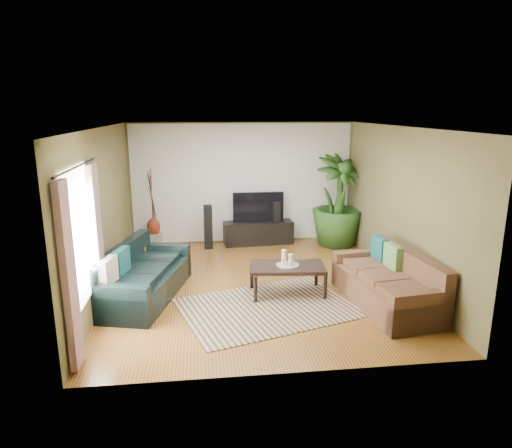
{
  "coord_description": "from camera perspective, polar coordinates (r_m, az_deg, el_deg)",
  "views": [
    {
      "loc": [
        -0.92,
        -7.39,
        2.99
      ],
      "look_at": [
        0.0,
        0.2,
        1.05
      ],
      "focal_mm": 32.0,
      "sensor_mm": 36.0,
      "label": 1
    }
  ],
  "objects": [
    {
      "name": "side_table",
      "position": [
        8.7,
        -15.39,
        -4.34
      ],
      "size": [
        0.63,
        0.63,
        0.59
      ],
      "primitive_type": "cube",
      "rotation": [
        0.0,
        0.0,
        0.15
      ],
      "color": "#955230",
      "rests_on": "floor"
    },
    {
      "name": "tv_stand",
      "position": [
        10.34,
        0.28,
        -1.08
      ],
      "size": [
        1.58,
        0.58,
        0.52
      ],
      "primitive_type": "cube",
      "rotation": [
        0.0,
        0.0,
        0.07
      ],
      "color": "black",
      "rests_on": "floor"
    },
    {
      "name": "candle_mid",
      "position": [
        7.45,
        4.35,
        -4.49
      ],
      "size": [
        0.08,
        0.08,
        0.19
      ],
      "primitive_type": "cylinder",
      "color": "beige",
      "rests_on": "candle_tray"
    },
    {
      "name": "wall_front",
      "position": [
        5.01,
        4.08,
        -4.94
      ],
      "size": [
        5.0,
        0.0,
        5.0
      ],
      "primitive_type": "plane",
      "rotation": [
        -1.57,
        0.0,
        0.0
      ],
      "color": "brown",
      "rests_on": "ground"
    },
    {
      "name": "pedestal",
      "position": [
        10.34,
        -12.59,
        -2.0
      ],
      "size": [
        0.39,
        0.39,
        0.31
      ],
      "primitive_type": "cube",
      "rotation": [
        0.0,
        0.0,
        0.28
      ],
      "color": "gray",
      "rests_on": "floor"
    },
    {
      "name": "area_rug",
      "position": [
        7.16,
        1.46,
        -10.39
      ],
      "size": [
        2.99,
        2.5,
        0.01
      ],
      "primitive_type": "cube",
      "rotation": [
        0.0,
        0.0,
        0.3
      ],
      "color": "tan",
      "rests_on": "floor"
    },
    {
      "name": "curtain_far",
      "position": [
        6.96,
        -19.19,
        -1.91
      ],
      "size": [
        0.08,
        0.35,
        2.2
      ],
      "primitive_type": "cube",
      "color": "gray",
      "rests_on": "ground"
    },
    {
      "name": "sofa_left",
      "position": [
        7.61,
        -13.84,
        -5.89
      ],
      "size": [
        1.46,
        2.35,
        0.85
      ],
      "primitive_type": "cube",
      "rotation": [
        0.0,
        0.0,
        1.31
      ],
      "color": "black",
      "rests_on": "floor"
    },
    {
      "name": "television",
      "position": [
        10.19,
        0.28,
        2.14
      ],
      "size": [
        1.14,
        0.06,
        0.67
      ],
      "primitive_type": "cube",
      "color": "black",
      "rests_on": "tv_stand"
    },
    {
      "name": "vase",
      "position": [
        10.26,
        -12.68,
        -0.39
      ],
      "size": [
        0.29,
        0.29,
        0.4
      ],
      "primitive_type": "ellipsoid",
      "color": "maroon",
      "rests_on": "pedestal"
    },
    {
      "name": "curtain_rod",
      "position": [
        6.02,
        -21.54,
        6.67
      ],
      "size": [
        0.03,
        1.9,
        0.03
      ],
      "primitive_type": "cylinder",
      "rotation": [
        1.57,
        0.0,
        0.0
      ],
      "color": "black",
      "rests_on": "ground"
    },
    {
      "name": "candle_short",
      "position": [
        7.55,
        4.43,
        -4.35
      ],
      "size": [
        0.08,
        0.08,
        0.15
      ],
      "primitive_type": "cylinder",
      "color": "white",
      "rests_on": "candle_tray"
    },
    {
      "name": "wall_right",
      "position": [
        8.31,
        17.57,
        2.18
      ],
      "size": [
        0.0,
        5.5,
        5.5
      ],
      "primitive_type": "plane",
      "rotation": [
        1.57,
        0.0,
        -1.57
      ],
      "color": "brown",
      "rests_on": "ground"
    },
    {
      "name": "wall_back",
      "position": [
        10.31,
        -1.71,
        5.09
      ],
      "size": [
        5.0,
        0.0,
        5.0
      ],
      "primitive_type": "plane",
      "rotation": [
        1.57,
        0.0,
        0.0
      ],
      "color": "brown",
      "rests_on": "ground"
    },
    {
      "name": "candle_tall",
      "position": [
        7.49,
        3.5,
        -4.15
      ],
      "size": [
        0.08,
        0.08,
        0.24
      ],
      "primitive_type": "cylinder",
      "color": "white",
      "rests_on": "candle_tray"
    },
    {
      "name": "ceiling",
      "position": [
        7.45,
        0.19,
        12.01
      ],
      "size": [
        5.5,
        5.5,
        0.0
      ],
      "primitive_type": "plane",
      "rotation": [
        3.14,
        0.0,
        0.0
      ],
      "color": "white",
      "rests_on": "ground"
    },
    {
      "name": "speaker_right",
      "position": [
        10.33,
        2.41,
        0.21
      ],
      "size": [
        0.23,
        0.24,
        0.97
      ],
      "primitive_type": "cube",
      "rotation": [
        0.0,
        0.0,
        0.34
      ],
      "color": "black",
      "rests_on": "floor"
    },
    {
      "name": "backwall_panel",
      "position": [
        10.3,
        -1.71,
        5.08
      ],
      "size": [
        4.9,
        0.0,
        4.9
      ],
      "primitive_type": "plane",
      "rotation": [
        1.57,
        0.0,
        0.0
      ],
      "color": "white",
      "rests_on": "ground"
    },
    {
      "name": "potted_plant",
      "position": [
        10.24,
        10.19,
        2.87
      ],
      "size": [
        1.52,
        1.52,
        2.02
      ],
      "primitive_type": "imported",
      "rotation": [
        0.0,
        0.0,
        0.46
      ],
      "color": "#254B19",
      "rests_on": "floor"
    },
    {
      "name": "speaker_left",
      "position": [
        10.0,
        -6.01,
        -0.37
      ],
      "size": [
        0.19,
        0.21,
        0.96
      ],
      "primitive_type": "cube",
      "rotation": [
        0.0,
        0.0,
        0.08
      ],
      "color": "black",
      "rests_on": "floor"
    },
    {
      "name": "candle_tray",
      "position": [
        7.51,
        3.98,
        -5.14
      ],
      "size": [
        0.37,
        0.37,
        0.02
      ],
      "primitive_type": "cylinder",
      "color": "gray",
      "rests_on": "coffee_table"
    },
    {
      "name": "wall_left",
      "position": [
        7.73,
        -18.54,
        1.24
      ],
      "size": [
        0.0,
        5.5,
        5.5
      ],
      "primitive_type": "plane",
      "rotation": [
        1.57,
        0.0,
        1.57
      ],
      "color": "brown",
      "rests_on": "ground"
    },
    {
      "name": "sofa_right",
      "position": [
        7.38,
        15.96,
        -6.67
      ],
      "size": [
        1.16,
        2.14,
        0.85
      ],
      "primitive_type": "cube",
      "rotation": [
        0.0,
        0.0,
        -1.45
      ],
      "color": "brown",
      "rests_on": "floor"
    },
    {
      "name": "floor",
      "position": [
        8.03,
        0.17,
        -7.64
      ],
      "size": [
        5.5,
        5.5,
        0.0
      ],
      "primitive_type": "plane",
      "color": "brown",
      "rests_on": "ground"
    },
    {
      "name": "curtain_near",
      "position": [
        5.57,
        -22.33,
        -6.17
      ],
      "size": [
        0.08,
        0.35,
        2.2
      ],
      "primitive_type": "cube",
      "color": "gray",
      "rests_on": "ground"
    },
    {
      "name": "plant_pot",
      "position": [
        10.44,
        9.98,
        -1.78
      ],
      "size": [
        0.37,
        0.37,
        0.29
      ],
      "primitive_type": "cylinder",
      "color": "black",
      "rests_on": "floor"
    },
    {
      "name": "window_pane",
      "position": [
        6.2,
        -21.23,
        -1.61
      ],
      "size": [
        0.0,
        1.8,
        1.8
      ],
      "primitive_type": "plane",
      "rotation": [
        1.57,
        0.0,
        1.57
      ],
      "color": "white",
      "rests_on": "ground"
    },
    {
      "name": "coffee_table",
      "position": [
        7.6,
        3.94,
        -6.96
      ],
      "size": [
        1.27,
        0.77,
        0.49
      ],
      "primitive_type": "cube",
      "rotation": [
        0.0,
        0.0,
        -0.09
      ],
      "color": "black",
      "rests_on": "floor"
    }
  ]
}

